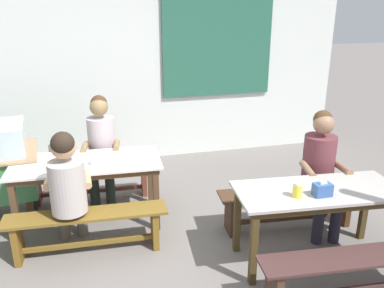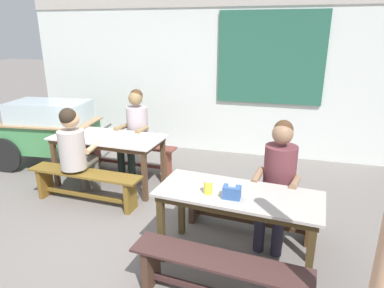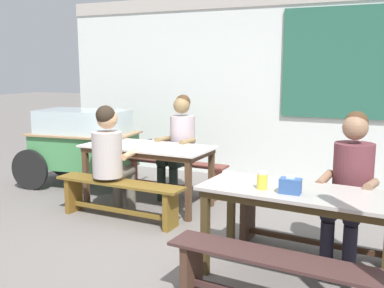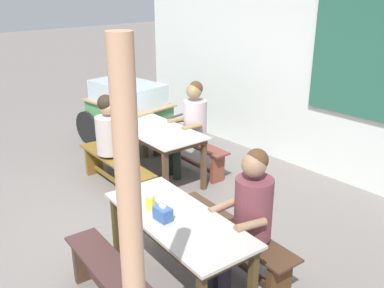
% 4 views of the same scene
% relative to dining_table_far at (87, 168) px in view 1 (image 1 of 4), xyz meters
% --- Properties ---
extents(ground_plane, '(40.00, 40.00, 0.00)m').
position_rel_dining_table_far_xyz_m(ground_plane, '(0.84, -1.03, -0.66)').
color(ground_plane, slate).
extents(backdrop_wall, '(6.44, 0.23, 2.72)m').
position_rel_dining_table_far_xyz_m(backdrop_wall, '(0.88, 1.90, 0.77)').
color(backdrop_wall, silver).
rests_on(backdrop_wall, ground_plane).
extents(dining_table_far, '(1.60, 0.80, 0.73)m').
position_rel_dining_table_far_xyz_m(dining_table_far, '(0.00, 0.00, 0.00)').
color(dining_table_far, silver).
rests_on(dining_table_far, ground_plane).
extents(dining_table_near, '(1.55, 0.76, 0.73)m').
position_rel_dining_table_far_xyz_m(dining_table_near, '(2.02, -1.24, -0.01)').
color(dining_table_near, '#B5ADA5').
rests_on(dining_table_near, ground_plane).
extents(bench_far_back, '(1.55, 0.32, 0.43)m').
position_rel_dining_table_far_xyz_m(bench_far_back, '(0.03, 0.59, -0.37)').
color(bench_far_back, brown).
rests_on(bench_far_back, ground_plane).
extents(bench_far_front, '(1.54, 0.36, 0.43)m').
position_rel_dining_table_far_xyz_m(bench_far_front, '(-0.03, -0.59, -0.37)').
color(bench_far_front, brown).
rests_on(bench_far_front, ground_plane).
extents(bench_near_back, '(1.55, 0.45, 0.43)m').
position_rel_dining_table_far_xyz_m(bench_near_back, '(2.07, -0.65, -0.38)').
color(bench_near_back, '#452D1D').
rests_on(bench_near_back, ground_plane).
extents(bench_near_front, '(1.48, 0.42, 0.43)m').
position_rel_dining_table_far_xyz_m(bench_near_front, '(1.97, -1.83, -0.38)').
color(bench_near_front, '#412926').
rests_on(bench_near_front, ground_plane).
extents(person_center_facing, '(0.47, 0.59, 1.31)m').
position_rel_dining_table_far_xyz_m(person_center_facing, '(0.18, 0.52, 0.08)').
color(person_center_facing, black).
rests_on(person_center_facing, ground_plane).
extents(person_left_back_turned, '(0.45, 0.56, 1.26)m').
position_rel_dining_table_far_xyz_m(person_left_back_turned, '(-0.18, -0.52, 0.07)').
color(person_left_back_turned, '#656153').
rests_on(person_left_back_turned, ground_plane).
extents(person_right_near_table, '(0.49, 0.58, 1.30)m').
position_rel_dining_table_far_xyz_m(person_right_near_table, '(2.36, -0.74, 0.08)').
color(person_right_near_table, '#221F2E').
rests_on(person_right_near_table, ground_plane).
extents(tissue_box, '(0.16, 0.10, 0.14)m').
position_rel_dining_table_far_xyz_m(tissue_box, '(1.98, -1.36, 0.14)').
color(tissue_box, '#355B9E').
rests_on(tissue_box, dining_table_near).
extents(condiment_jar, '(0.08, 0.08, 0.13)m').
position_rel_dining_table_far_xyz_m(condiment_jar, '(1.75, -1.33, 0.14)').
color(condiment_jar, yellow).
rests_on(condiment_jar, dining_table_near).
extents(soup_bowl, '(0.16, 0.16, 0.04)m').
position_rel_dining_table_far_xyz_m(soup_bowl, '(0.11, -0.09, 0.09)').
color(soup_bowl, silver).
rests_on(soup_bowl, dining_table_far).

